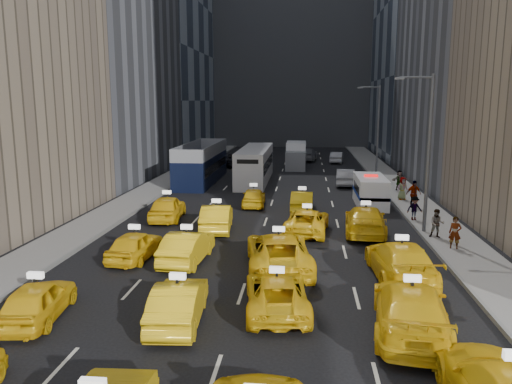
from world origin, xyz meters
TOP-DOWN VIEW (x-y plane):
  - ground at (0.00, 0.00)m, footprint 160.00×160.00m
  - sidewalk_west at (-10.50, 25.00)m, footprint 3.00×90.00m
  - sidewalk_east at (10.50, 25.00)m, footprint 3.00×90.00m
  - curb_west at (-9.05, 25.00)m, footprint 0.15×90.00m
  - curb_east at (9.05, 25.00)m, footprint 0.15×90.00m
  - building_west_far at (-20.50, 54.00)m, footprint 16.00×22.00m
  - building_backdrop at (0.00, 72.00)m, footprint 30.00×12.00m
  - streetlight_near at (9.18, 12.00)m, footprint 2.15×0.22m
  - streetlight_far at (9.18, 32.00)m, footprint 2.15×0.22m
  - taxi_4 at (-6.76, -1.07)m, footprint 2.14×4.29m
  - taxi_5 at (-1.82, -0.81)m, footprint 1.88×4.53m
  - taxi_6 at (1.48, 0.53)m, footprint 2.71×5.00m
  - taxi_7 at (5.94, -0.84)m, footprint 3.07×6.00m
  - taxi_8 at (-5.65, 5.82)m, footprint 1.97×4.21m
  - taxi_9 at (-3.06, 5.64)m, footprint 1.87×4.65m
  - taxi_10 at (1.30, 5.06)m, footprint 3.48×6.28m
  - taxi_11 at (6.55, 4.23)m, footprint 2.60×5.79m
  - taxi_12 at (-6.31, 13.90)m, footprint 2.25×4.80m
  - taxi_13 at (-2.69, 11.57)m, footprint 2.11×4.89m
  - taxi_14 at (2.59, 11.53)m, footprint 2.79×5.20m
  - taxi_15 at (5.92, 11.63)m, footprint 2.67×5.68m
  - taxi_16 at (-1.23, 18.56)m, footprint 1.79×4.08m
  - taxi_17 at (2.27, 17.38)m, footprint 1.56×4.24m
  - nypd_van at (7.21, 19.81)m, footprint 2.19×5.35m
  - double_decker at (-7.26, 29.30)m, footprint 3.39×12.39m
  - city_bus at (-2.28, 30.04)m, footprint 2.95×12.34m
  - box_truck at (1.40, 39.81)m, footprint 2.35×6.41m
  - misc_car_0 at (6.10, 28.48)m, footprint 1.91×4.65m
  - misc_car_1 at (-5.81, 40.80)m, footprint 2.68×5.34m
  - misc_car_2 at (2.74, 47.06)m, footprint 2.91×5.76m
  - misc_car_3 at (-2.90, 45.56)m, footprint 1.83×4.40m
  - misc_car_4 at (6.31, 45.13)m, footprint 1.93×4.31m
  - pedestrian_0 at (10.04, 8.66)m, footprint 0.69×0.56m
  - pedestrian_1 at (9.66, 10.71)m, footprint 0.85×0.59m
  - pedestrian_2 at (9.32, 14.76)m, footprint 1.05×0.61m
  - pedestrian_3 at (10.04, 18.60)m, footprint 1.23×0.83m
  - pedestrian_4 at (9.82, 21.47)m, footprint 0.94×0.70m
  - pedestrian_5 at (10.34, 25.66)m, footprint 1.59×1.00m

SIDE VIEW (x-z plane):
  - ground at x=0.00m, z-range 0.00..0.00m
  - sidewalk_west at x=-10.50m, z-range 0.00..0.15m
  - sidewalk_east at x=10.50m, z-range 0.00..0.15m
  - curb_west at x=-9.05m, z-range 0.00..0.18m
  - curb_east at x=9.05m, z-range 0.00..0.18m
  - taxi_6 at x=1.48m, z-range 0.00..1.33m
  - taxi_16 at x=-1.23m, z-range 0.00..1.37m
  - misc_car_4 at x=6.31m, z-range 0.00..1.37m
  - taxi_14 at x=2.59m, z-range 0.00..1.39m
  - taxi_17 at x=2.27m, z-range 0.00..1.39m
  - taxi_8 at x=-5.65m, z-range 0.00..1.39m
  - taxi_4 at x=-6.76m, z-range 0.00..1.40m
  - misc_car_1 at x=-5.81m, z-range 0.00..1.45m
  - taxi_5 at x=-1.82m, z-range 0.00..1.46m
  - misc_car_3 at x=-2.90m, z-range 0.00..1.49m
  - misc_car_0 at x=6.10m, z-range 0.00..1.50m
  - taxi_9 at x=-3.06m, z-range 0.00..1.50m
  - taxi_13 at x=-2.69m, z-range 0.00..1.57m
  - taxi_12 at x=-6.31m, z-range 0.00..1.59m
  - taxi_15 at x=5.92m, z-range 0.00..1.60m
  - misc_car_2 at x=2.74m, z-range 0.00..1.60m
  - taxi_11 at x=6.55m, z-range 0.00..1.65m
  - taxi_10 at x=1.30m, z-range 0.00..1.66m
  - taxi_7 at x=5.94m, z-range 0.00..1.67m
  - pedestrian_2 at x=9.32m, z-range 0.15..1.67m
  - pedestrian_1 at x=9.66m, z-range 0.15..1.73m
  - pedestrian_0 at x=10.04m, z-range 0.15..1.80m
  - pedestrian_5 at x=10.34m, z-range 0.15..1.81m
  - pedestrian_4 at x=9.82m, z-range 0.15..1.87m
  - nypd_van at x=7.21m, z-range -0.11..2.17m
  - pedestrian_3 at x=10.04m, z-range 0.15..2.07m
  - box_truck at x=1.40m, z-range -0.03..2.87m
  - city_bus at x=-2.28m, z-range -0.01..3.16m
  - double_decker at x=-7.26m, z-range -0.01..3.55m
  - streetlight_near at x=9.18m, z-range 0.42..9.42m
  - streetlight_far at x=9.18m, z-range 0.42..9.42m
  - building_backdrop at x=0.00m, z-range 0.00..40.00m
  - building_west_far at x=-20.50m, z-range 0.00..42.00m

